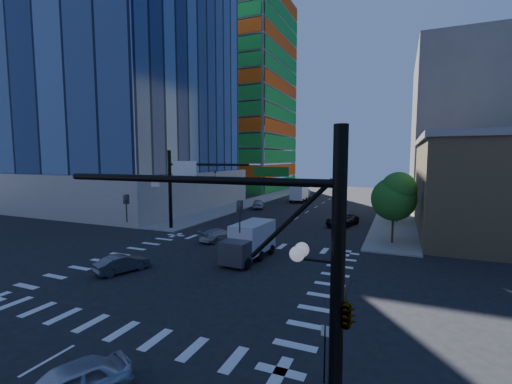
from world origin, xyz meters
The scene contains 17 objects.
ground centered at (0.00, 0.00, 0.00)m, with size 160.00×160.00×0.00m, color black.
road_markings centered at (0.00, 0.00, 0.01)m, with size 20.00×20.00×0.01m, color silver.
sidewalk_ne centered at (12.50, 40.00, 0.07)m, with size 5.00×60.00×0.15m, color gray.
sidewalk_nw centered at (-12.50, 40.00, 0.07)m, with size 5.00×60.00×0.15m, color gray.
construction_building centered at (-27.41, 61.93, 24.61)m, with size 25.16×34.50×70.60m.
bg_building_ne centered at (27.00, 55.00, 14.00)m, with size 24.00×30.00×28.00m, color #635E59.
signal_mast_se centered at (10.60, -11.50, 5.01)m, with size 10.51×2.48×9.00m.
signal_mast_nw centered at (-10.00, 11.50, 5.49)m, with size 10.20×0.40×9.00m.
tree_south centered at (12.63, 13.90, 4.69)m, with size 4.16×4.16×6.82m.
tree_north centered at (12.93, 25.90, 3.99)m, with size 3.54×3.52×5.78m.
no_parking_sign centered at (10.70, -9.00, 1.38)m, with size 0.30×0.06×2.20m.
car_nb_far centered at (6.64, 21.31, 0.75)m, with size 2.49×5.41×1.50m, color black.
car_sb_near centered at (-3.55, 8.65, 0.63)m, with size 1.75×4.31×1.25m, color #B8B8B8.
car_sb_mid centered at (-8.40, 30.60, 0.75)m, with size 1.78×4.43×1.51m, color #ABAEB3.
car_sb_cross centered at (-5.33, -2.42, 0.64)m, with size 1.35×3.87×1.27m, color #48484D.
box_truck_near centered at (1.83, 3.82, 1.30)m, with size 2.66×5.70×2.93m.
box_truck_far centered at (-4.42, 42.02, 1.37)m, with size 2.59×5.95×3.11m.
Camera 1 is at (13.00, -20.88, 8.24)m, focal length 24.00 mm.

